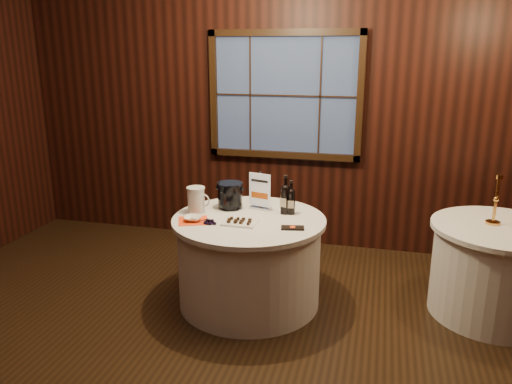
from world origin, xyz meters
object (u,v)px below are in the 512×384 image
(chocolate_box, at_px, (293,228))
(cracker_bowl, at_px, (193,218))
(main_table, at_px, (249,260))
(glass_pitcher, at_px, (196,200))
(brass_candlestick, at_px, (495,206))
(sign_stand, at_px, (260,197))
(port_bottle_right, at_px, (291,200))
(port_bottle_left, at_px, (285,197))
(chocolate_plate, at_px, (239,222))
(ice_bucket, at_px, (230,195))
(grape_bunch, at_px, (210,222))
(side_table, at_px, (496,271))

(chocolate_box, relative_size, cracker_bowl, 1.24)
(main_table, relative_size, glass_pitcher, 5.68)
(cracker_bowl, xyz_separation_m, brass_candlestick, (2.36, 0.53, 0.12))
(main_table, bearing_deg, sign_stand, 82.82)
(port_bottle_right, height_order, glass_pitcher, port_bottle_right)
(main_table, distance_m, chocolate_box, 0.58)
(port_bottle_left, bearing_deg, chocolate_plate, -115.25)
(main_table, height_order, port_bottle_left, port_bottle_left)
(ice_bucket, xyz_separation_m, grape_bunch, (-0.04, -0.43, -0.10))
(side_table, relative_size, chocolate_box, 6.01)
(main_table, bearing_deg, chocolate_box, -22.61)
(grape_bunch, bearing_deg, cracker_bowl, 166.77)
(chocolate_plate, bearing_deg, brass_candlestick, 14.38)
(chocolate_plate, xyz_separation_m, grape_bunch, (-0.23, -0.06, 0.00))
(grape_bunch, distance_m, cracker_bowl, 0.16)
(glass_pitcher, bearing_deg, sign_stand, 31.59)
(main_table, height_order, glass_pitcher, glass_pitcher)
(main_table, relative_size, port_bottle_right, 4.39)
(grape_bunch, height_order, glass_pitcher, glass_pitcher)
(chocolate_plate, relative_size, grape_bunch, 1.62)
(side_table, xyz_separation_m, grape_bunch, (-2.27, -0.52, 0.40))
(side_table, bearing_deg, ice_bucket, -177.71)
(sign_stand, height_order, chocolate_box, sign_stand)
(port_bottle_left, bearing_deg, ice_bucket, -166.90)
(port_bottle_right, relative_size, ice_bucket, 1.26)
(port_bottle_right, distance_m, chocolate_box, 0.39)
(chocolate_box, xyz_separation_m, grape_bunch, (-0.66, -0.06, 0.01))
(side_table, relative_size, chocolate_plate, 3.94)
(port_bottle_left, xyz_separation_m, cracker_bowl, (-0.69, -0.37, -0.12))
(main_table, bearing_deg, cracker_bowl, -156.26)
(port_bottle_right, distance_m, brass_candlestick, 1.63)
(chocolate_plate, bearing_deg, cracker_bowl, -176.25)
(side_table, distance_m, glass_pitcher, 2.54)
(chocolate_plate, height_order, grape_bunch, same)
(glass_pitcher, distance_m, cracker_bowl, 0.24)
(grape_bunch, bearing_deg, side_table, 13.02)
(side_table, distance_m, grape_bunch, 2.36)
(ice_bucket, bearing_deg, grape_bunch, -94.82)
(grape_bunch, bearing_deg, port_bottle_right, 35.49)
(side_table, bearing_deg, chocolate_box, -163.78)
(sign_stand, distance_m, cracker_bowl, 0.64)
(port_bottle_right, distance_m, glass_pitcher, 0.81)
(main_table, bearing_deg, port_bottle_left, 35.01)
(chocolate_box, distance_m, brass_candlestick, 1.63)
(sign_stand, bearing_deg, cracker_bowl, -121.23)
(ice_bucket, distance_m, brass_candlestick, 2.17)
(port_bottle_right, bearing_deg, brass_candlestick, -2.66)
(chocolate_box, bearing_deg, ice_bucket, 137.91)
(glass_pitcher, relative_size, cracker_bowl, 1.56)
(sign_stand, bearing_deg, side_table, 15.68)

